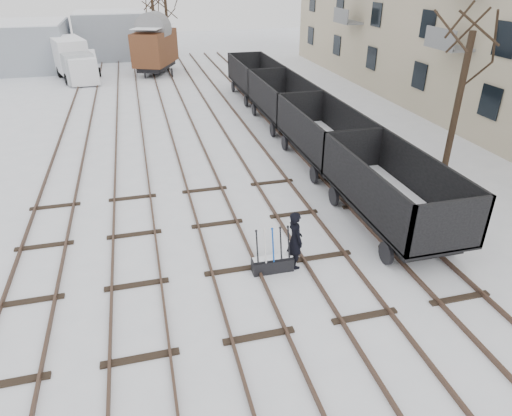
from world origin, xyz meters
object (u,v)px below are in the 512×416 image
at_px(ground_frame, 273,263).
at_px(box_van_wagon, 155,46).
at_px(worker, 295,240).
at_px(panel_van, 84,67).
at_px(freight_wagon_a, 390,202).
at_px(lorry, 71,58).

relative_size(ground_frame, box_van_wagon, 0.26).
xyz_separation_m(worker, panel_van, (-8.19, 29.39, 0.16)).
xyz_separation_m(freight_wagon_a, lorry, (-13.29, 29.31, 0.61)).
relative_size(worker, box_van_wagon, 0.33).
distance_m(box_van_wagon, lorry, 6.99).
bearing_deg(panel_van, freight_wagon_a, -71.00).
height_order(freight_wagon_a, panel_van, freight_wagon_a).
bearing_deg(freight_wagon_a, panel_van, 113.74).
relative_size(worker, freight_wagon_a, 0.30).
height_order(box_van_wagon, panel_van, box_van_wagon).
height_order(ground_frame, box_van_wagon, box_van_wagon).
xyz_separation_m(ground_frame, lorry, (-8.45, 30.89, 1.35)).
height_order(freight_wagon_a, box_van_wagon, box_van_wagon).
relative_size(freight_wagon_a, panel_van, 1.29).
height_order(worker, freight_wagon_a, freight_wagon_a).
bearing_deg(lorry, panel_van, -70.43).
height_order(lorry, panel_van, lorry).
relative_size(ground_frame, freight_wagon_a, 0.23).
height_order(box_van_wagon, lorry, box_van_wagon).
bearing_deg(freight_wagon_a, box_van_wagon, 102.12).
height_order(ground_frame, panel_van, panel_van).
relative_size(worker, panel_van, 0.38).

